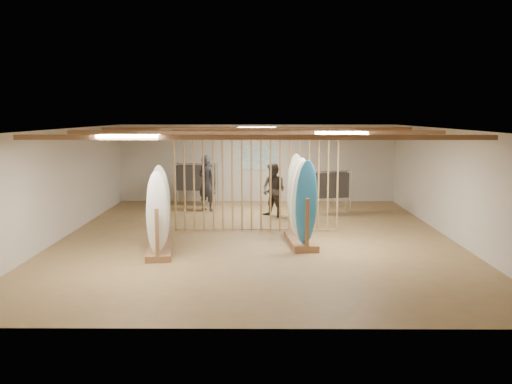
{
  "coord_description": "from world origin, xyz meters",
  "views": [
    {
      "loc": [
        0.09,
        -13.7,
        3.17
      ],
      "look_at": [
        0.0,
        0.0,
        1.2
      ],
      "focal_mm": 38.0,
      "sensor_mm": 36.0,
      "label": 1
    }
  ],
  "objects_px": {
    "rack_left": "(159,223)",
    "shopper_b": "(274,187)",
    "shopper_a": "(207,179)",
    "clothing_rack_a": "(196,178)",
    "clothing_rack_b": "(329,185)",
    "rack_right": "(301,216)"
  },
  "relations": [
    {
      "from": "rack_left",
      "to": "shopper_b",
      "type": "distance_m",
      "value": 5.12
    },
    {
      "from": "rack_left",
      "to": "shopper_a",
      "type": "xyz_separation_m",
      "value": [
        0.59,
        5.4,
        0.38
      ]
    },
    {
      "from": "shopper_a",
      "to": "rack_right",
      "type": "bearing_deg",
      "value": 153.21
    },
    {
      "from": "rack_right",
      "to": "clothing_rack_a",
      "type": "xyz_separation_m",
      "value": [
        -3.22,
        5.6,
        0.28
      ]
    },
    {
      "from": "rack_left",
      "to": "rack_right",
      "type": "relative_size",
      "value": 1.0
    },
    {
      "from": "rack_left",
      "to": "clothing_rack_a",
      "type": "distance_m",
      "value": 6.35
    },
    {
      "from": "rack_right",
      "to": "clothing_rack_b",
      "type": "bearing_deg",
      "value": 68.39
    },
    {
      "from": "shopper_b",
      "to": "clothing_rack_a",
      "type": "bearing_deg",
      "value": -177.72
    },
    {
      "from": "clothing_rack_b",
      "to": "shopper_b",
      "type": "bearing_deg",
      "value": -175.07
    },
    {
      "from": "shopper_a",
      "to": "shopper_b",
      "type": "relative_size",
      "value": 1.1
    },
    {
      "from": "clothing_rack_a",
      "to": "shopper_b",
      "type": "xyz_separation_m",
      "value": [
        2.64,
        -2.04,
        -0.04
      ]
    },
    {
      "from": "clothing_rack_a",
      "to": "clothing_rack_b",
      "type": "relative_size",
      "value": 1.08
    },
    {
      "from": "rack_right",
      "to": "shopper_a",
      "type": "bearing_deg",
      "value": 115.25
    },
    {
      "from": "shopper_a",
      "to": "clothing_rack_a",
      "type": "bearing_deg",
      "value": -30.72
    },
    {
      "from": "shopper_b",
      "to": "rack_right",
      "type": "bearing_deg",
      "value": -40.94
    },
    {
      "from": "clothing_rack_a",
      "to": "clothing_rack_b",
      "type": "distance_m",
      "value": 4.66
    },
    {
      "from": "rack_right",
      "to": "shopper_b",
      "type": "distance_m",
      "value": 3.62
    },
    {
      "from": "rack_left",
      "to": "clothing_rack_b",
      "type": "distance_m",
      "value": 6.72
    },
    {
      "from": "clothing_rack_a",
      "to": "rack_right",
      "type": "bearing_deg",
      "value": -54.22
    },
    {
      "from": "rack_left",
      "to": "clothing_rack_a",
      "type": "xyz_separation_m",
      "value": [
        0.12,
        6.34,
        0.32
      ]
    },
    {
      "from": "rack_left",
      "to": "clothing_rack_b",
      "type": "relative_size",
      "value": 1.51
    },
    {
      "from": "rack_left",
      "to": "shopper_b",
      "type": "xyz_separation_m",
      "value": [
        2.76,
        4.31,
        0.28
      ]
    }
  ]
}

